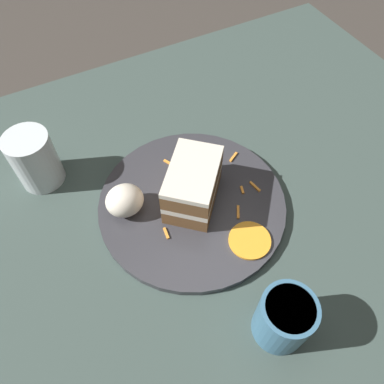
# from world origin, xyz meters

# --- Properties ---
(ground_plane) EXTENTS (6.00, 6.00, 0.00)m
(ground_plane) POSITION_xyz_m (0.00, 0.00, 0.00)
(ground_plane) COLOR #38332D
(ground_plane) RESTS_ON ground
(dining_table) EXTENTS (1.07, 0.93, 0.02)m
(dining_table) POSITION_xyz_m (0.00, 0.00, 0.01)
(dining_table) COLOR #384742
(dining_table) RESTS_ON ground
(plate) EXTENTS (0.31, 0.31, 0.01)m
(plate) POSITION_xyz_m (0.03, -0.04, 0.03)
(plate) COLOR #333338
(plate) RESTS_ON dining_table
(cake_slice) EXTENTS (0.13, 0.13, 0.08)m
(cake_slice) POSITION_xyz_m (0.03, -0.05, 0.08)
(cake_slice) COLOR brown
(cake_slice) RESTS_ON plate
(cream_dollop) EXTENTS (0.06, 0.05, 0.05)m
(cream_dollop) POSITION_xyz_m (0.13, -0.08, 0.06)
(cream_dollop) COLOR silver
(cream_dollop) RESTS_ON plate
(orange_garnish) EXTENTS (0.06, 0.06, 0.00)m
(orange_garnish) POSITION_xyz_m (-0.01, 0.06, 0.04)
(orange_garnish) COLOR orange
(orange_garnish) RESTS_ON plate
(carrot_shreds_scatter) EXTENTS (0.19, 0.17, 0.00)m
(carrot_shreds_scatter) POSITION_xyz_m (-0.02, -0.07, 0.04)
(carrot_shreds_scatter) COLOR orange
(carrot_shreds_scatter) RESTS_ON plate
(drinking_glass) EXTENTS (0.07, 0.07, 0.10)m
(drinking_glass) POSITION_xyz_m (0.23, -0.22, 0.07)
(drinking_glass) COLOR silver
(drinking_glass) RESTS_ON dining_table
(coffee_mug) EXTENTS (0.07, 0.07, 0.09)m
(coffee_mug) POSITION_xyz_m (0.02, 0.18, 0.07)
(coffee_mug) COLOR #386684
(coffee_mug) RESTS_ON dining_table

